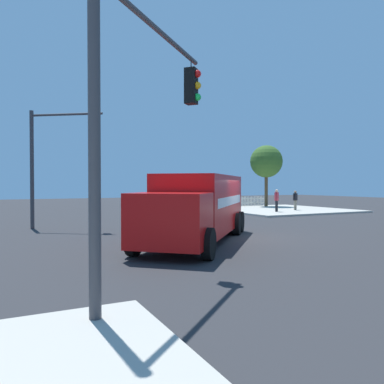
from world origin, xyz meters
name	(u,v)px	position (x,y,z in m)	size (l,w,h in m)	color
ground_plane	(239,237)	(0.00, 0.00, 0.00)	(100.00, 100.00, 0.00)	#2B2B2D
sidewalk_corner_near	(278,210)	(-12.49, -12.49, 0.07)	(10.77, 10.77, 0.14)	#B2ADA0
delivery_truck	(198,206)	(2.25, 0.36, 1.43)	(7.60, 8.07, 2.69)	red
traffic_light_primary	(53,151)	(6.97, -6.71, 4.01)	(3.28, 2.39, 6.14)	#38383D
traffic_light_secondary	(141,101)	(6.83, 6.69, 3.99)	(3.62, 3.34, 5.78)	#38383D
pedestrian_near_corner	(295,199)	(-12.84, -10.72, 1.07)	(0.51, 0.30, 1.64)	gray
pedestrian_crossing	(277,199)	(-10.14, -9.86, 1.16)	(0.48, 0.35, 1.78)	black
picket_fence_run	(245,201)	(-12.49, -17.63, 0.62)	(4.96, 0.05, 0.95)	silver
shade_tree_near	(266,162)	(-13.94, -16.09, 4.54)	(3.18, 3.18, 6.02)	brown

